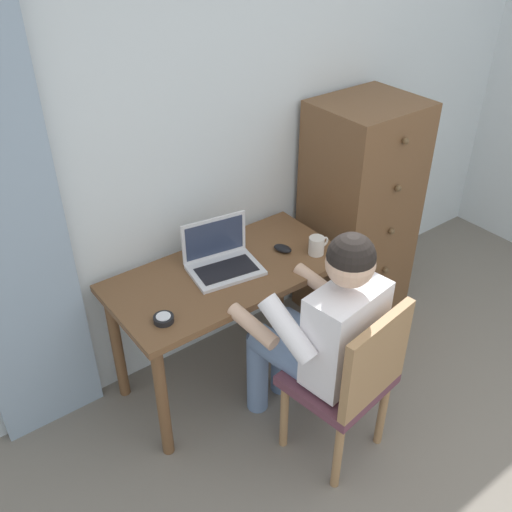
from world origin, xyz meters
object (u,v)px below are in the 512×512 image
Objects in this scene: chair at (351,378)px; desk_clock at (164,319)px; desk at (228,288)px; person_seated at (322,327)px; dresser at (359,213)px; coffee_mug at (317,245)px; computer_mouse at (283,248)px; laptop at (222,259)px.

desk_clock is at bearing 134.20° from chair.
person_seated reaches higher than desk.
dresser is 1.18m from chair.
desk is at bearing 161.90° from coffee_mug.
person_seated is 12.03× the size of computer_mouse.
laptop is 0.49m from coffee_mug.
chair is 0.72m from coffee_mug.
dresser is 3.57× the size of laptop.
dresser is at bearing 8.47° from desk_clock.
coffee_mug is (0.45, -0.15, 0.16)m from desk.
dresser is at bearing 21.81° from coffee_mug.
desk_clock is (-0.55, 0.41, 0.05)m from person_seated.
person_seated is at bearing -129.29° from coffee_mug.
desk is 0.76m from chair.
desk is 0.17m from laptop.
dresser is at bearing 43.73° from chair.
chair is at bearing -117.88° from coffee_mug.
chair is 0.74× the size of person_seated.
person_seated reaches higher than laptop.
coffee_mug is at bearing 0.02° from desk_clock.
person_seated is 0.62m from laptop.
chair reaches higher than desk.
computer_mouse is 1.11× the size of desk_clock.
computer_mouse is at bearing -4.86° from desk.
desk is 0.88× the size of dresser.
dresser reaches higher than computer_mouse.
chair reaches higher than coffee_mug.
laptop is at bearing 149.36° from computer_mouse.
desk is at bearing 101.55° from person_seated.
desk_clock is 0.89m from coffee_mug.
person_seated is at bearing -78.72° from laptop.
person_seated is at bearing 97.31° from chair.
chair is at bearing -82.69° from person_seated.
desk_clock is at bearing -156.52° from laptop.
dresser reaches higher than person_seated.
person_seated is (0.11, -0.56, 0.08)m from desk.
person_seated reaches higher than computer_mouse.
laptop is at bearing -178.68° from dresser.
person_seated is 3.20× the size of laptop.
computer_mouse is (0.33, -0.07, -0.04)m from laptop.
dresser is at bearing -11.07° from computer_mouse.
person_seated reaches higher than coffee_mug.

